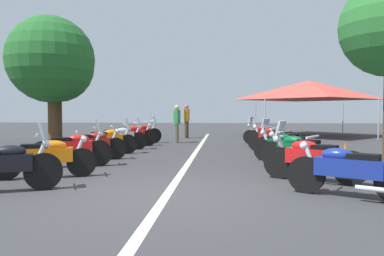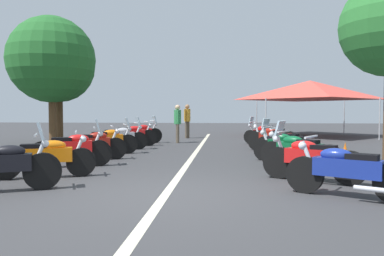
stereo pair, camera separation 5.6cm
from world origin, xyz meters
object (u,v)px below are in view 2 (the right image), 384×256
(motorcycle_right_row_3, at_px, (287,146))
(motorcycle_right_row_4, at_px, (283,142))
(motorcycle_right_row_2, at_px, (299,151))
(bystander_2, at_px, (187,118))
(motorcycle_left_row_5, at_px, (119,137))
(motorcycle_right_row_0, at_px, (346,170))
(motorcycle_left_row_7, at_px, (140,133))
(traffic_cone_0, at_px, (345,154))
(roadside_tree_2, at_px, (52,60))
(motorcycle_left_row_2, at_px, (72,148))
(motorcycle_left_row_1, at_px, (45,157))
(bystander_0, at_px, (178,121))
(roadside_tree_1, at_px, (59,67))
(event_tent, at_px, (310,90))
(motorcycle_left_row_0, at_px, (0,165))
(motorcycle_right_row_7, at_px, (267,134))
(motorcycle_right_row_5, at_px, (274,138))
(motorcycle_left_row_4, at_px, (107,140))
(motorcycle_right_row_1, at_px, (311,158))
(motorcycle_left_row_6, at_px, (131,135))
(motorcycle_right_row_6, at_px, (272,136))
(motorcycle_left_row_3, at_px, (92,144))

(motorcycle_right_row_3, xyz_separation_m, motorcycle_right_row_4, (1.37, -0.10, 0.01))
(motorcycle_right_row_2, distance_m, bystander_2, 11.37)
(motorcycle_left_row_5, height_order, motorcycle_right_row_0, motorcycle_left_row_5)
(motorcycle_left_row_5, height_order, motorcycle_left_row_7, motorcycle_left_row_7)
(motorcycle_right_row_0, bearing_deg, bystander_2, -43.20)
(traffic_cone_0, height_order, roadside_tree_2, roadside_tree_2)
(motorcycle_left_row_2, distance_m, motorcycle_right_row_4, 6.33)
(motorcycle_left_row_1, distance_m, traffic_cone_0, 7.37)
(motorcycle_right_row_3, bearing_deg, bystander_0, -29.00)
(roadside_tree_1, bearing_deg, motorcycle_left_row_1, -157.23)
(motorcycle_right_row_4, bearing_deg, traffic_cone_0, 164.01)
(motorcycle_left_row_1, height_order, event_tent, event_tent)
(motorcycle_right_row_0, xyz_separation_m, roadside_tree_1, (10.64, 9.67, 3.02))
(motorcycle_left_row_0, height_order, event_tent, event_tent)
(motorcycle_left_row_5, bearing_deg, event_tent, 19.72)
(motorcycle_left_row_5, bearing_deg, motorcycle_right_row_7, 0.62)
(motorcycle_left_row_1, xyz_separation_m, motorcycle_left_row_7, (8.69, -0.05, 0.02))
(motorcycle_right_row_0, height_order, motorcycle_right_row_5, motorcycle_right_row_5)
(motorcycle_left_row_4, relative_size, roadside_tree_1, 0.38)
(motorcycle_left_row_5, distance_m, event_tent, 12.57)
(motorcycle_left_row_0, bearing_deg, motorcycle_left_row_1, 60.94)
(motorcycle_right_row_0, bearing_deg, motorcycle_left_row_2, 3.70)
(motorcycle_left_row_5, distance_m, motorcycle_right_row_4, 5.90)
(motorcycle_left_row_1, xyz_separation_m, motorcycle_left_row_4, (4.47, 0.09, 0.02))
(motorcycle_left_row_2, bearing_deg, motorcycle_left_row_0, -111.56)
(motorcycle_right_row_0, bearing_deg, motorcycle_right_row_2, -55.31)
(event_tent, bearing_deg, motorcycle_right_row_2, 166.68)
(motorcycle_right_row_3, bearing_deg, motorcycle_right_row_2, 120.60)
(motorcycle_left_row_1, bearing_deg, bystander_2, 60.13)
(motorcycle_left_row_7, xyz_separation_m, roadside_tree_1, (0.58, 3.94, 3.00))
(motorcycle_right_row_1, relative_size, motorcycle_right_row_4, 1.15)
(motorcycle_left_row_4, height_order, motorcycle_right_row_2, motorcycle_left_row_4)
(motorcycle_left_row_6, distance_m, motorcycle_right_row_6, 5.62)
(motorcycle_left_row_0, height_order, motorcycle_left_row_3, motorcycle_left_row_0)
(motorcycle_left_row_4, bearing_deg, motorcycle_left_row_0, -113.11)
(motorcycle_left_row_2, distance_m, bystander_0, 7.78)
(motorcycle_left_row_2, xyz_separation_m, event_tent, (13.02, -8.74, 2.17))
(motorcycle_right_row_7, bearing_deg, motorcycle_left_row_1, 84.15)
(motorcycle_right_row_6, bearing_deg, motorcycle_right_row_0, 125.15)
(motorcycle_right_row_2, distance_m, bystander_0, 8.60)
(motorcycle_right_row_1, bearing_deg, motorcycle_left_row_1, 30.35)
(motorcycle_left_row_0, relative_size, motorcycle_right_row_0, 1.08)
(motorcycle_right_row_5, relative_size, bystander_2, 1.02)
(motorcycle_right_row_3, xyz_separation_m, motorcycle_right_row_6, (4.14, -0.09, 0.02))
(traffic_cone_0, bearing_deg, motorcycle_right_row_0, 163.09)
(motorcycle_left_row_3, xyz_separation_m, motorcycle_right_row_3, (0.03, -5.56, -0.01))
(motorcycle_right_row_2, relative_size, event_tent, 0.28)
(motorcycle_left_row_4, bearing_deg, motorcycle_left_row_2, -112.57)
(motorcycle_left_row_1, height_order, motorcycle_left_row_5, motorcycle_left_row_5)
(motorcycle_left_row_5, xyz_separation_m, bystander_2, (6.36, -1.89, 0.59))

